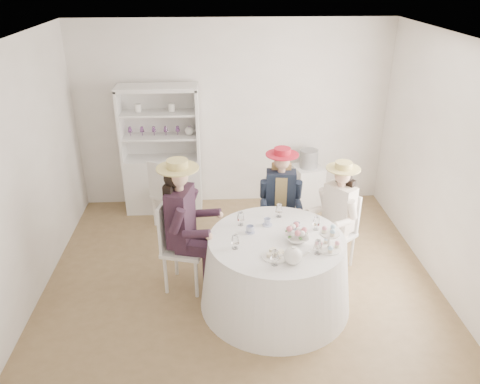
{
  "coord_description": "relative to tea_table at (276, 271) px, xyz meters",
  "views": [
    {
      "loc": [
        -0.26,
        -4.56,
        3.33
      ],
      "look_at": [
        0.0,
        0.1,
        1.05
      ],
      "focal_mm": 35.0,
      "sensor_mm": 36.0,
      "label": 1
    }
  ],
  "objects": [
    {
      "name": "teacup_c",
      "position": [
        0.23,
        0.18,
        0.44
      ],
      "size": [
        0.1,
        0.1,
        0.07
      ],
      "primitive_type": "imported",
      "rotation": [
        0.0,
        0.0,
        0.17
      ],
      "color": "white",
      "rests_on": "tea_table"
    },
    {
      "name": "teacup_b",
      "position": [
        -0.07,
        0.27,
        0.44
      ],
      "size": [
        0.08,
        0.08,
        0.07
      ],
      "primitive_type": "imported",
      "rotation": [
        0.0,
        0.0,
        -0.06
      ],
      "color": "white",
      "rests_on": "tea_table"
    },
    {
      "name": "flower_arrangement",
      "position": [
        0.2,
        0.01,
        0.49
      ],
      "size": [
        0.17,
        0.17,
        0.06
      ],
      "rotation": [
        0.0,
        0.0,
        0.41
      ],
      "color": "#D16876",
      "rests_on": "tea_table"
    },
    {
      "name": "hutch",
      "position": [
        -1.37,
        2.27,
        0.26
      ],
      "size": [
        1.19,
        0.65,
        1.86
      ],
      "rotation": [
        0.0,
        0.0,
        0.22
      ],
      "color": "silver",
      "rests_on": "ground"
    },
    {
      "name": "wall_left",
      "position": [
        -2.59,
        0.51,
        0.95
      ],
      "size": [
        0.0,
        4.5,
        4.5
      ],
      "primitive_type": "plane",
      "rotation": [
        1.57,
        0.0,
        1.57
      ],
      "color": "silver",
      "rests_on": "ground"
    },
    {
      "name": "guest_mid",
      "position": [
        0.18,
        1.02,
        0.39
      ],
      "size": [
        0.51,
        0.53,
        1.4
      ],
      "rotation": [
        0.0,
        0.0,
        -0.1
      ],
      "color": "silver",
      "rests_on": "ground"
    },
    {
      "name": "guest_right",
      "position": [
        0.8,
        0.65,
        0.36
      ],
      "size": [
        0.58,
        0.56,
        1.36
      ],
      "rotation": [
        0.0,
        0.0,
        -0.9
      ],
      "color": "silver",
      "rests_on": "ground"
    },
    {
      "name": "guest_left",
      "position": [
        -0.97,
        0.35,
        0.47
      ],
      "size": [
        0.63,
        0.58,
        1.55
      ],
      "rotation": [
        0.0,
        0.0,
        1.31
      ],
      "color": "silver",
      "rests_on": "ground"
    },
    {
      "name": "wall_right",
      "position": [
        1.91,
        0.51,
        0.95
      ],
      "size": [
        0.0,
        4.5,
        4.5
      ],
      "primitive_type": "plane",
      "rotation": [
        1.57,
        0.0,
        -1.57
      ],
      "color": "silver",
      "rests_on": "ground"
    },
    {
      "name": "spare_chair",
      "position": [
        -1.29,
        1.77,
        0.12
      ],
      "size": [
        0.54,
        0.54,
        0.98
      ],
      "rotation": [
        0.0,
        0.0,
        2.68
      ],
      "color": "silver",
      "rests_on": "ground"
    },
    {
      "name": "tea_table",
      "position": [
        0.0,
        0.0,
        0.0
      ],
      "size": [
        1.61,
        1.61,
        0.81
      ],
      "rotation": [
        0.0,
        0.0,
        -0.05
      ],
      "color": "white",
      "rests_on": "ground"
    },
    {
      "name": "stemware_set",
      "position": [
        0.0,
        0.0,
        0.48
      ],
      "size": [
        0.95,
        0.99,
        0.15
      ],
      "color": "white",
      "rests_on": "tea_table"
    },
    {
      "name": "sandwich_plate",
      "position": [
        -0.06,
        -0.32,
        0.42
      ],
      "size": [
        0.27,
        0.27,
        0.06
      ],
      "rotation": [
        0.0,
        0.0,
        0.11
      ],
      "color": "white",
      "rests_on": "tea_table"
    },
    {
      "name": "hatbox",
      "position": [
        0.76,
        2.26,
        0.36
      ],
      "size": [
        0.32,
        0.32,
        0.27
      ],
      "primitive_type": "cylinder",
      "rotation": [
        0.0,
        0.0,
        -0.22
      ],
      "color": "black",
      "rests_on": "side_table"
    },
    {
      "name": "side_table",
      "position": [
        0.76,
        2.26,
        -0.09
      ],
      "size": [
        0.49,
        0.49,
        0.63
      ],
      "primitive_type": "cube",
      "rotation": [
        0.0,
        0.0,
        0.23
      ],
      "color": "silver",
      "rests_on": "ground"
    },
    {
      "name": "teacup_a",
      "position": [
        -0.26,
        0.13,
        0.44
      ],
      "size": [
        0.1,
        0.1,
        0.07
      ],
      "primitive_type": "imported",
      "rotation": [
        0.0,
        0.0,
        0.18
      ],
      "color": "white",
      "rests_on": "tea_table"
    },
    {
      "name": "cupcake_stand",
      "position": [
        0.48,
        -0.22,
        0.5
      ],
      "size": [
        0.26,
        0.26,
        0.24
      ],
      "rotation": [
        0.0,
        0.0,
        -0.33
      ],
      "color": "white",
      "rests_on": "tea_table"
    },
    {
      "name": "wall_back",
      "position": [
        -0.34,
        2.51,
        0.95
      ],
      "size": [
        4.5,
        0.0,
        4.5
      ],
      "primitive_type": "plane",
      "rotation": [
        1.57,
        0.0,
        0.0
      ],
      "color": "silver",
      "rests_on": "ground"
    },
    {
      "name": "ceiling",
      "position": [
        -0.34,
        0.51,
        2.3
      ],
      "size": [
        4.5,
        4.5,
        0.0
      ],
      "primitive_type": "plane",
      "rotation": [
        3.14,
        0.0,
        0.0
      ],
      "color": "white",
      "rests_on": "wall_back"
    },
    {
      "name": "wall_front",
      "position": [
        -0.34,
        -1.49,
        0.95
      ],
      "size": [
        4.5,
        0.0,
        4.5
      ],
      "primitive_type": "plane",
      "rotation": [
        -1.57,
        0.0,
        0.0
      ],
      "color": "silver",
      "rests_on": "ground"
    },
    {
      "name": "ground",
      "position": [
        -0.34,
        0.51,
        -0.4
      ],
      "size": [
        4.5,
        4.5,
        0.0
      ],
      "primitive_type": "plane",
      "color": "brown",
      "rests_on": "ground"
    },
    {
      "name": "flower_bowl",
      "position": [
        0.19,
        -0.07,
        0.44
      ],
      "size": [
        0.26,
        0.26,
        0.06
      ],
      "primitive_type": "imported",
      "rotation": [
        0.0,
        0.0,
        0.14
      ],
      "color": "white",
      "rests_on": "tea_table"
    },
    {
      "name": "table_teapot",
      "position": [
        0.09,
        -0.44,
        0.49
      ],
      "size": [
        0.25,
        0.17,
        0.18
      ],
      "rotation": [
        0.0,
        0.0,
        -0.36
      ],
      "color": "white",
      "rests_on": "tea_table"
    }
  ]
}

